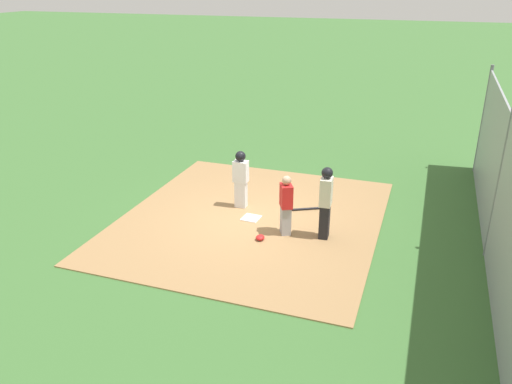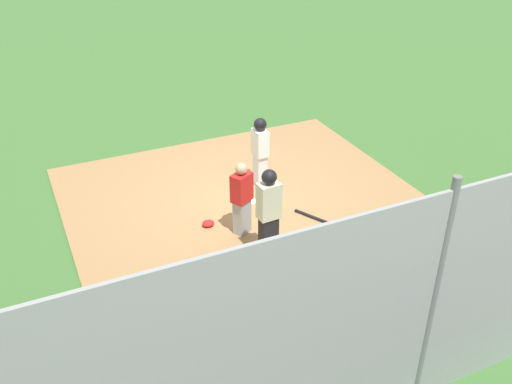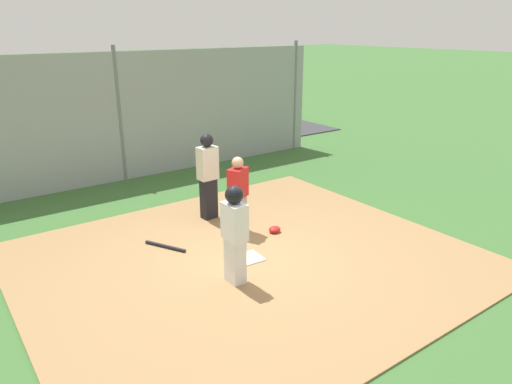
% 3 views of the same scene
% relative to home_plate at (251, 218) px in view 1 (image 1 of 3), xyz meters
% --- Properties ---
extents(ground_plane, '(140.00, 140.00, 0.00)m').
position_rel_home_plate_xyz_m(ground_plane, '(0.00, 0.00, -0.04)').
color(ground_plane, '#3D6B33').
extents(dirt_infield, '(7.20, 6.40, 0.03)m').
position_rel_home_plate_xyz_m(dirt_infield, '(0.00, 0.00, -0.03)').
color(dirt_infield, '#9E774C').
rests_on(dirt_infield, ground_plane).
extents(home_plate, '(0.47, 0.47, 0.02)m').
position_rel_home_plate_xyz_m(home_plate, '(0.00, 0.00, 0.00)').
color(home_plate, white).
rests_on(home_plate, dirt_infield).
extents(catcher, '(0.46, 0.40, 1.48)m').
position_rel_home_plate_xyz_m(catcher, '(-0.51, -1.06, 0.75)').
color(catcher, '#9E9EA3').
rests_on(catcher, dirt_infield).
extents(umpire, '(0.39, 0.28, 1.76)m').
position_rel_home_plate_xyz_m(umpire, '(-0.40, -1.97, 0.92)').
color(umpire, black).
rests_on(umpire, dirt_infield).
extents(runner, '(0.28, 0.38, 1.56)m').
position_rel_home_plate_xyz_m(runner, '(0.60, 0.50, 0.87)').
color(runner, silver).
rests_on(runner, dirt_infield).
extents(baseball_bat, '(0.45, 0.78, 0.06)m').
position_rel_home_plate_xyz_m(baseball_bat, '(0.97, -1.21, 0.02)').
color(baseball_bat, black).
rests_on(baseball_bat, dirt_infield).
extents(catcher_mask, '(0.24, 0.20, 0.12)m').
position_rel_home_plate_xyz_m(catcher_mask, '(-1.03, -0.59, 0.05)').
color(catcher_mask, red).
rests_on(catcher_mask, dirt_infield).
extents(backstop_fence, '(12.00, 0.10, 3.35)m').
position_rel_home_plate_xyz_m(backstop_fence, '(0.00, -5.56, 1.56)').
color(backstop_fence, '#93999E').
rests_on(backstop_fence, ground_plane).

